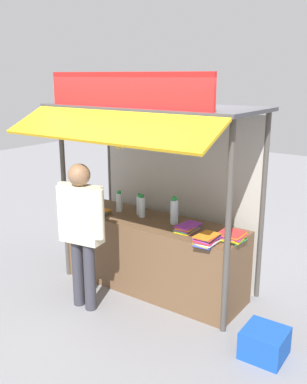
{
  "coord_description": "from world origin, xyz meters",
  "views": [
    {
      "loc": [
        2.76,
        -3.89,
        2.52
      ],
      "look_at": [
        0.0,
        0.0,
        1.21
      ],
      "focal_mm": 40.09,
      "sensor_mm": 36.0,
      "label": 1
    }
  ],
  "objects_px": {
    "plastic_crate": "(265,343)",
    "vendor_person": "(81,224)",
    "banana_bunch_inner_left": "(192,143)",
    "magazine_stack_mid_left": "(232,236)",
    "water_bottle_mid_right": "(142,206)",
    "water_bottle_front_right": "(174,211)",
    "water_bottle_rear_center": "(139,205)",
    "water_bottle_far_right": "(119,202)",
    "magazine_stack_back_left": "(207,240)",
    "magazine_stack_left": "(98,212)",
    "banana_bunch_leftmost": "(157,145)",
    "magazine_stack_front_left": "(188,228)",
    "banana_bunch_rightmost": "(120,141)"
  },
  "relations": [
    {
      "from": "plastic_crate",
      "to": "vendor_person",
      "type": "bearing_deg",
      "value": -170.77
    },
    {
      "from": "banana_bunch_inner_left",
      "to": "magazine_stack_mid_left",
      "type": "bearing_deg",
      "value": 57.38
    },
    {
      "from": "water_bottle_mid_right",
      "to": "water_bottle_front_right",
      "type": "height_order",
      "value": "water_bottle_front_right"
    },
    {
      "from": "water_bottle_rear_center",
      "to": "magazine_stack_mid_left",
      "type": "bearing_deg",
      "value": -5.44
    },
    {
      "from": "banana_bunch_inner_left",
      "to": "water_bottle_rear_center",
      "type": "bearing_deg",
      "value": 152.55
    },
    {
      "from": "water_bottle_far_right",
      "to": "magazine_stack_mid_left",
      "type": "distance_m",
      "value": 1.58
    },
    {
      "from": "vendor_person",
      "to": "plastic_crate",
      "type": "xyz_separation_m",
      "value": [
        1.97,
        0.32,
        -0.85
      ]
    },
    {
      "from": "water_bottle_far_right",
      "to": "water_bottle_front_right",
      "type": "bearing_deg",
      "value": 1.21
    },
    {
      "from": "water_bottle_rear_center",
      "to": "magazine_stack_back_left",
      "type": "relative_size",
      "value": 0.89
    },
    {
      "from": "magazine_stack_left",
      "to": "banana_bunch_leftmost",
      "type": "xyz_separation_m",
      "value": [
        1.06,
        -0.25,
        0.97
      ]
    },
    {
      "from": "water_bottle_rear_center",
      "to": "magazine_stack_mid_left",
      "type": "xyz_separation_m",
      "value": [
        1.29,
        -0.12,
        -0.08
      ]
    },
    {
      "from": "water_bottle_far_right",
      "to": "banana_bunch_inner_left",
      "type": "height_order",
      "value": "banana_bunch_inner_left"
    },
    {
      "from": "plastic_crate",
      "to": "water_bottle_rear_center",
      "type": "bearing_deg",
      "value": 162.73
    },
    {
      "from": "vendor_person",
      "to": "banana_bunch_leftmost",
      "type": "bearing_deg",
      "value": 18.51
    },
    {
      "from": "magazine_stack_mid_left",
      "to": "magazine_stack_left",
      "type": "bearing_deg",
      "value": -174.52
    },
    {
      "from": "water_bottle_mid_right",
      "to": "magazine_stack_left",
      "type": "relative_size",
      "value": 0.97
    },
    {
      "from": "water_bottle_rear_center",
      "to": "magazine_stack_front_left",
      "type": "distance_m",
      "value": 0.8
    },
    {
      "from": "banana_bunch_inner_left",
      "to": "plastic_crate",
      "type": "height_order",
      "value": "banana_bunch_inner_left"
    },
    {
      "from": "magazine_stack_left",
      "to": "water_bottle_mid_right",
      "type": "bearing_deg",
      "value": 24.54
    },
    {
      "from": "banana_bunch_rightmost",
      "to": "vendor_person",
      "type": "distance_m",
      "value": 0.97
    },
    {
      "from": "banana_bunch_rightmost",
      "to": "magazine_stack_left",
      "type": "bearing_deg",
      "value": 156.92
    },
    {
      "from": "water_bottle_far_right",
      "to": "magazine_stack_front_left",
      "type": "distance_m",
      "value": 1.07
    },
    {
      "from": "magazine_stack_back_left",
      "to": "banana_bunch_leftmost",
      "type": "height_order",
      "value": "banana_bunch_leftmost"
    },
    {
      "from": "banana_bunch_inner_left",
      "to": "banana_bunch_leftmost",
      "type": "xyz_separation_m",
      "value": [
        -0.4,
        -0.0,
        -0.05
      ]
    },
    {
      "from": "magazine_stack_front_left",
      "to": "magazine_stack_mid_left",
      "type": "height_order",
      "value": "magazine_stack_mid_left"
    },
    {
      "from": "vendor_person",
      "to": "water_bottle_far_right",
      "type": "bearing_deg",
      "value": 93.87
    },
    {
      "from": "water_bottle_front_right",
      "to": "banana_bunch_rightmost",
      "type": "bearing_deg",
      "value": -126.09
    },
    {
      "from": "magazine_stack_left",
      "to": "banana_bunch_rightmost",
      "type": "relative_size",
      "value": 0.94
    },
    {
      "from": "magazine_stack_front_left",
      "to": "vendor_person",
      "type": "height_order",
      "value": "vendor_person"
    },
    {
      "from": "plastic_crate",
      "to": "banana_bunch_leftmost",
      "type": "bearing_deg",
      "value": 177.82
    },
    {
      "from": "magazine_stack_mid_left",
      "to": "water_bottle_mid_right",
      "type": "bearing_deg",
      "value": 176.87
    },
    {
      "from": "magazine_stack_left",
      "to": "vendor_person",
      "type": "height_order",
      "value": "vendor_person"
    },
    {
      "from": "magazine_stack_mid_left",
      "to": "banana_bunch_leftmost",
      "type": "xyz_separation_m",
      "value": [
        -0.66,
        -0.41,
        0.95
      ]
    },
    {
      "from": "water_bottle_rear_center",
      "to": "banana_bunch_inner_left",
      "type": "height_order",
      "value": "banana_bunch_inner_left"
    },
    {
      "from": "water_bottle_far_right",
      "to": "vendor_person",
      "type": "bearing_deg",
      "value": -77.6
    },
    {
      "from": "magazine_stack_left",
      "to": "magazine_stack_mid_left",
      "type": "xyz_separation_m",
      "value": [
        1.72,
        0.17,
        0.02
      ]
    },
    {
      "from": "water_bottle_rear_center",
      "to": "vendor_person",
      "type": "bearing_deg",
      "value": -95.8
    },
    {
      "from": "water_bottle_front_right",
      "to": "plastic_crate",
      "type": "distance_m",
      "value": 1.71
    },
    {
      "from": "water_bottle_far_right",
      "to": "magazine_stack_left",
      "type": "xyz_separation_m",
      "value": [
        -0.15,
        -0.24,
        -0.1
      ]
    },
    {
      "from": "water_bottle_mid_right",
      "to": "magazine_stack_front_left",
      "type": "bearing_deg",
      "value": -7.95
    },
    {
      "from": "water_bottle_rear_center",
      "to": "water_bottle_front_right",
      "type": "height_order",
      "value": "water_bottle_front_right"
    },
    {
      "from": "vendor_person",
      "to": "banana_bunch_inner_left",
      "type": "bearing_deg",
      "value": 9.76
    },
    {
      "from": "magazine_stack_mid_left",
      "to": "vendor_person",
      "type": "height_order",
      "value": "vendor_person"
    },
    {
      "from": "banana_bunch_inner_left",
      "to": "magazine_stack_front_left",
      "type": "bearing_deg",
      "value": 123.47
    },
    {
      "from": "plastic_crate",
      "to": "magazine_stack_mid_left",
      "type": "bearing_deg",
      "value": 141.87
    },
    {
      "from": "water_bottle_rear_center",
      "to": "banana_bunch_leftmost",
      "type": "height_order",
      "value": "banana_bunch_leftmost"
    },
    {
      "from": "vendor_person",
      "to": "magazine_stack_left",
      "type": "bearing_deg",
      "value": 110.13
    },
    {
      "from": "magazine_stack_mid_left",
      "to": "banana_bunch_rightmost",
      "type": "height_order",
      "value": "banana_bunch_rightmost"
    },
    {
      "from": "banana_bunch_inner_left",
      "to": "banana_bunch_rightmost",
      "type": "bearing_deg",
      "value": -179.76
    },
    {
      "from": "magazine_stack_left",
      "to": "banana_bunch_inner_left",
      "type": "bearing_deg",
      "value": -9.59
    }
  ]
}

